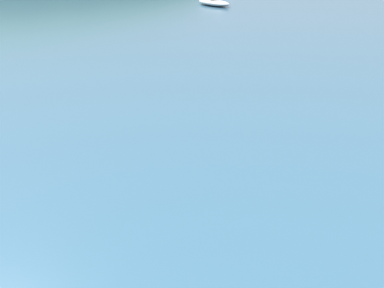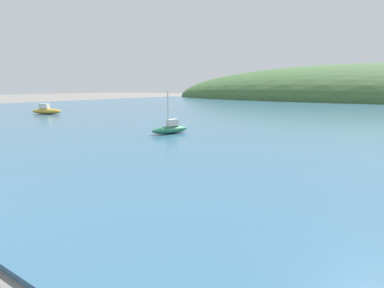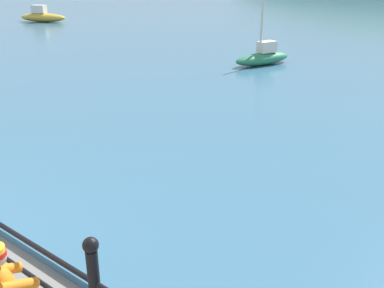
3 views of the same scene
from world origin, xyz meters
name	(u,v)px [view 3 (image 3 of 3)]	position (x,y,z in m)	size (l,w,h in m)	color
boat_green_fishing	(263,57)	(-2.09, 12.40, 0.35)	(1.25, 2.21, 2.07)	#287551
boat_far_left	(43,17)	(-17.99, 15.20, 0.40)	(2.84, 1.88, 0.92)	gold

